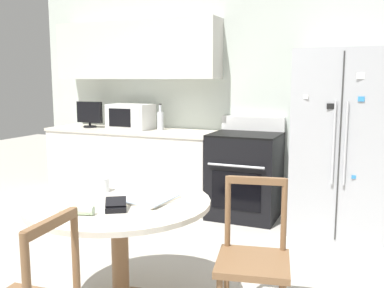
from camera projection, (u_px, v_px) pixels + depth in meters
The scene contains 13 objects.
back_wall at pixel (206, 84), 5.03m from camera, with size 5.20×0.44×2.60m.
kitchen_counter at pixel (133, 166), 5.23m from camera, with size 2.12×0.64×0.90m.
refrigerator at pixel (342, 142), 4.15m from camera, with size 0.89×0.79×1.77m.
oven_range at pixel (245, 175), 4.65m from camera, with size 0.72×0.68×1.08m.
microwave at pixel (131, 117), 5.15m from camera, with size 0.50×0.36×0.30m.
countertop_tv at pixel (90, 114), 5.33m from camera, with size 0.35×0.16×0.32m.
counter_bottle at pixel (160, 120), 5.07m from camera, with size 0.08×0.08×0.31m.
dining_table at pixel (119, 223), 2.72m from camera, with size 1.16×1.16×0.74m.
dining_chair_right at pixel (253, 260), 2.52m from camera, with size 0.50×0.50×0.90m.
candle_glass at pixel (103, 186), 2.89m from camera, with size 0.09×0.09×0.09m.
folded_napkin at pixel (77, 210), 2.40m from camera, with size 0.20×0.10×0.05m.
wallet at pixel (116, 206), 2.48m from camera, with size 0.17×0.17×0.07m.
mail_stack at pixel (153, 200), 2.66m from camera, with size 0.29×0.34×0.02m.
Camera 1 is at (1.52, -2.15, 1.49)m, focal length 40.00 mm.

